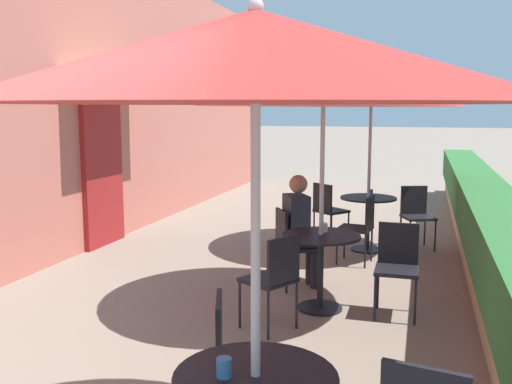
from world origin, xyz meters
The scene contains 18 objects.
cafe_facade_wall centered at (-2.54, 6.84, 2.09)m, with size 0.98×13.95×4.20m.
planter_hedge centered at (2.75, 6.87, 0.54)m, with size 0.60×12.95×1.01m.
patio_umbrella_near centered at (1.29, 1.50, 2.18)m, with size 2.43×2.43×2.42m.
cafe_chair_near_right centered at (0.99, 2.16, 0.52)m, with size 0.51×0.51×0.87m.
coffee_cup_near centered at (1.16, 1.44, 0.79)m, with size 0.07×0.07×0.09m.
patio_table_mid centered at (1.07, 4.49, 0.54)m, with size 0.77×0.77×0.75m.
patio_umbrella_mid centered at (1.07, 4.49, 2.18)m, with size 2.43×2.43×2.42m.
cafe_chair_mid_left centered at (1.80, 4.57, 0.52)m, with size 0.40×0.40×0.87m.
cafe_chair_mid_right centered at (0.64, 5.08, 0.52)m, with size 0.55×0.55×0.87m.
seated_patron_mid_right centered at (0.74, 5.14, 0.69)m, with size 0.51×0.48×1.25m.
cafe_chair_mid_back centered at (0.78, 3.83, 0.52)m, with size 0.55×0.55×0.87m.
coffee_cup_mid centered at (1.08, 4.62, 0.79)m, with size 0.07×0.07×0.09m.
patio_table_far centered at (1.29, 6.99, 0.54)m, with size 0.77×0.77×0.75m.
patio_umbrella_far centered at (1.29, 6.99, 2.18)m, with size 2.43×2.43×2.42m.
cafe_chair_far_left centered at (1.27, 6.27, 0.52)m, with size 0.45×0.45×0.87m.
cafe_chair_far_right centered at (1.93, 7.34, 0.52)m, with size 0.52×0.52×0.87m.
cafe_chair_far_back centered at (0.67, 7.37, 0.52)m, with size 0.56×0.56×0.87m.
coffee_cup_far centered at (1.31, 7.13, 0.79)m, with size 0.07×0.07×0.09m.
Camera 1 is at (1.99, -0.86, 1.96)m, focal length 40.00 mm.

